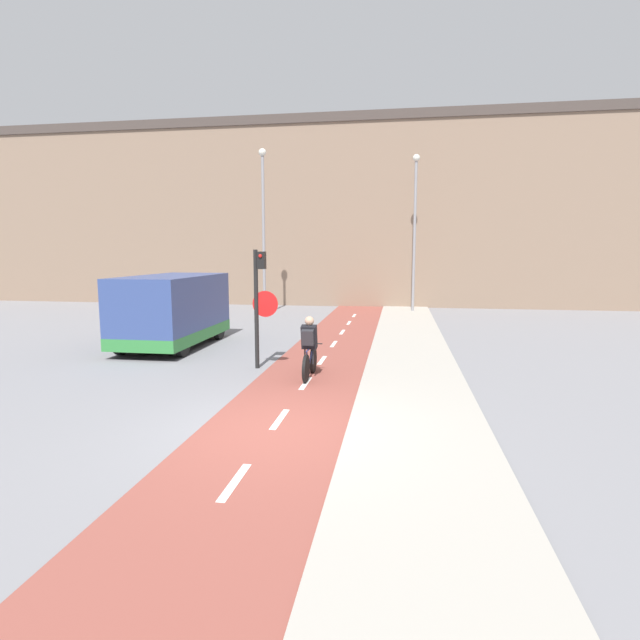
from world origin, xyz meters
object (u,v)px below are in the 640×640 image
cyclist_near (309,349)px  traffic_light_pole (259,295)px  street_lamp_far (263,216)px  van (173,312)px  street_lamp_sidewalk (415,219)px

cyclist_near → traffic_light_pole: bearing=150.2°
traffic_light_pole → street_lamp_far: street_lamp_far is taller
traffic_light_pole → cyclist_near: 2.05m
cyclist_near → van: 6.04m
traffic_light_pole → cyclist_near: traffic_light_pole is taller
street_lamp_far → van: street_lamp_far is taller
street_lamp_far → van: size_ratio=1.71×
street_lamp_far → street_lamp_sidewalk: size_ratio=1.01×
traffic_light_pole → street_lamp_far: size_ratio=0.39×
traffic_light_pole → van: 4.43m
street_lamp_far → cyclist_near: (4.37, -11.98, -3.98)m
traffic_light_pole → street_lamp_far: 11.87m
traffic_light_pole → cyclist_near: size_ratio=1.84×
street_lamp_sidewalk → cyclist_near: size_ratio=4.65×
traffic_light_pole → van: bearing=144.9°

